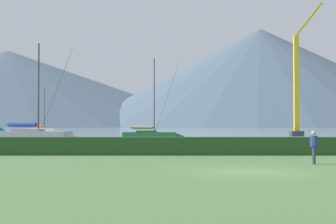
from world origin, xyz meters
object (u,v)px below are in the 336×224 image
sailboat_slip_4 (40,130)px  sailboat_slip_5 (148,135)px  dock_crane (295,90)px  person_seated_viewer (312,144)px  sailboat_slip_7 (31,136)px

sailboat_slip_4 → sailboat_slip_5: (24.35, -44.24, 0.01)m
dock_crane → sailboat_slip_5: bearing=-136.7°
dock_crane → person_seated_viewer: bearing=-104.1°
sailboat_slip_7 → sailboat_slip_5: bearing=40.4°
sailboat_slip_4 → sailboat_slip_7: sailboat_slip_7 is taller
sailboat_slip_4 → sailboat_slip_5: size_ratio=0.97×
sailboat_slip_7 → dock_crane: bearing=47.6°
sailboat_slip_5 → sailboat_slip_7: bearing=-144.2°
sailboat_slip_5 → dock_crane: 33.03m
sailboat_slip_7 → person_seated_viewer: (21.24, -26.71, 0.23)m
sailboat_slip_4 → person_seated_viewer: 85.59m
dock_crane → sailboat_slip_7: bearing=-139.8°
sailboat_slip_4 → dock_crane: size_ratio=0.43×
sailboat_slip_4 → dock_crane: (47.85, -22.09, 6.92)m
sailboat_slip_7 → person_seated_viewer: bearing=-44.1°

